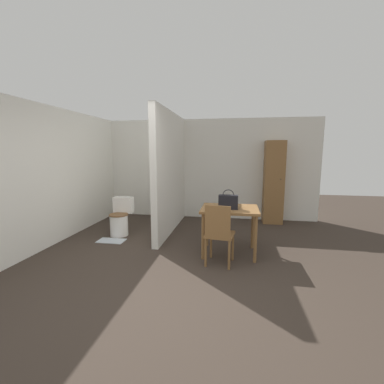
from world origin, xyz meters
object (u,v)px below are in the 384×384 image
at_px(wooden_cabinet, 274,182).
at_px(wooden_chair, 219,232).
at_px(toilet, 120,219).
at_px(dining_table, 230,214).
at_px(handbag, 228,202).

bearing_deg(wooden_cabinet, wooden_chair, -113.24).
relative_size(toilet, wooden_cabinet, 0.39).
bearing_deg(dining_table, wooden_cabinet, 65.10).
bearing_deg(toilet, handbag, -18.53).
relative_size(toilet, handbag, 2.38).
bearing_deg(dining_table, toilet, 163.72).
xyz_separation_m(dining_table, handbag, (-0.03, -0.09, 0.22)).
bearing_deg(wooden_cabinet, toilet, -155.47).
height_order(wooden_chair, handbag, handbag).
bearing_deg(wooden_chair, wooden_cabinet, 74.70).
distance_m(dining_table, wooden_chair, 0.55).
distance_m(dining_table, handbag, 0.24).
relative_size(handbag, wooden_cabinet, 0.16).
relative_size(wooden_chair, wooden_cabinet, 0.48).
xyz_separation_m(dining_table, wooden_chair, (-0.14, -0.50, -0.16)).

